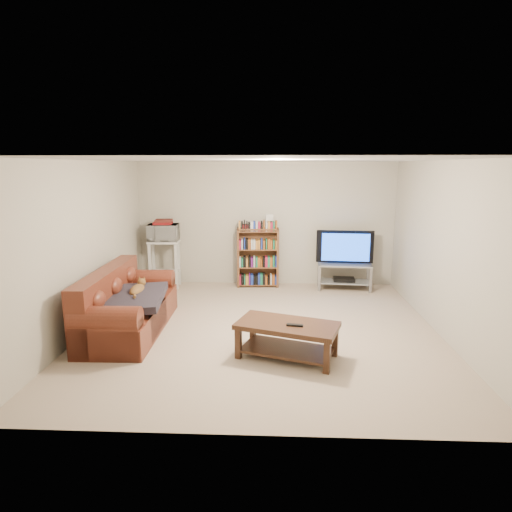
# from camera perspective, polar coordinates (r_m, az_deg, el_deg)

# --- Properties ---
(floor) EXTENTS (5.00, 5.00, 0.00)m
(floor) POSITION_cam_1_polar(r_m,az_deg,el_deg) (6.29, 0.76, -9.72)
(floor) COLOR #C2AA90
(floor) RESTS_ON ground
(ceiling) EXTENTS (5.00, 5.00, 0.00)m
(ceiling) POSITION_cam_1_polar(r_m,az_deg,el_deg) (5.85, 0.83, 12.71)
(ceiling) COLOR white
(ceiling) RESTS_ON ground
(wall_back) EXTENTS (5.00, 0.00, 5.00)m
(wall_back) POSITION_cam_1_polar(r_m,az_deg,el_deg) (8.42, 1.31, 4.28)
(wall_back) COLOR beige
(wall_back) RESTS_ON ground
(wall_front) EXTENTS (5.00, 0.00, 5.00)m
(wall_front) POSITION_cam_1_polar(r_m,az_deg,el_deg) (3.53, -0.44, -6.58)
(wall_front) COLOR beige
(wall_front) RESTS_ON ground
(wall_left) EXTENTS (0.00, 5.00, 5.00)m
(wall_left) POSITION_cam_1_polar(r_m,az_deg,el_deg) (6.52, -21.74, 1.18)
(wall_left) COLOR beige
(wall_left) RESTS_ON ground
(wall_right) EXTENTS (0.00, 5.00, 5.00)m
(wall_right) POSITION_cam_1_polar(r_m,az_deg,el_deg) (6.39, 23.82, 0.80)
(wall_right) COLOR beige
(wall_right) RESTS_ON ground
(sofa) EXTENTS (0.94, 2.10, 0.89)m
(sofa) POSITION_cam_1_polar(r_m,az_deg,el_deg) (6.43, -17.11, -6.80)
(sofa) COLOR maroon
(sofa) RESTS_ON floor
(blanket) EXTENTS (0.91, 1.12, 0.18)m
(blanket) POSITION_cam_1_polar(r_m,az_deg,el_deg) (6.18, -16.04, -5.42)
(blanket) COLOR #28232C
(blanket) RESTS_ON sofa
(cat) EXTENTS (0.24, 0.57, 0.17)m
(cat) POSITION_cam_1_polar(r_m,az_deg,el_deg) (6.33, -15.56, -4.40)
(cat) COLOR brown
(cat) RESTS_ON sofa
(coffee_table) EXTENTS (1.34, 0.96, 0.44)m
(coffee_table) POSITION_cam_1_polar(r_m,az_deg,el_deg) (5.33, 4.17, -10.27)
(coffee_table) COLOR #392114
(coffee_table) RESTS_ON floor
(remote) EXTENTS (0.21, 0.09, 0.02)m
(remote) POSITION_cam_1_polar(r_m,az_deg,el_deg) (5.20, 5.20, -9.16)
(remote) COLOR black
(remote) RESTS_ON coffee_table
(tv_stand) EXTENTS (1.03, 0.53, 0.50)m
(tv_stand) POSITION_cam_1_polar(r_m,az_deg,el_deg) (8.33, 11.67, -2.08)
(tv_stand) COLOR #999EA3
(tv_stand) RESTS_ON floor
(television) EXTENTS (1.09, 0.22, 0.62)m
(television) POSITION_cam_1_polar(r_m,az_deg,el_deg) (8.23, 11.81, 1.11)
(television) COLOR black
(television) RESTS_ON tv_stand
(dvd_player) EXTENTS (0.42, 0.31, 0.06)m
(dvd_player) POSITION_cam_1_polar(r_m,az_deg,el_deg) (8.37, 11.63, -3.07)
(dvd_player) COLOR black
(dvd_player) RESTS_ON tv_stand
(bookshelf) EXTENTS (0.81, 0.29, 1.15)m
(bookshelf) POSITION_cam_1_polar(r_m,az_deg,el_deg) (8.29, 0.25, -0.07)
(bookshelf) COLOR brown
(bookshelf) RESTS_ON floor
(shelf_clutter) EXTENTS (0.59, 0.21, 0.28)m
(shelf_clutter) POSITION_cam_1_polar(r_m,az_deg,el_deg) (8.20, 0.94, 4.50)
(shelf_clutter) COLOR silver
(shelf_clutter) RESTS_ON bookshelf
(microwave_stand) EXTENTS (0.60, 0.46, 0.92)m
(microwave_stand) POSITION_cam_1_polar(r_m,az_deg,el_deg) (8.44, -12.10, -0.18)
(microwave_stand) COLOR silver
(microwave_stand) RESTS_ON floor
(microwave) EXTENTS (0.59, 0.42, 0.31)m
(microwave) POSITION_cam_1_polar(r_m,az_deg,el_deg) (8.35, -12.25, 3.09)
(microwave) COLOR silver
(microwave) RESTS_ON microwave_stand
(game_boxes) EXTENTS (0.35, 0.31, 0.05)m
(game_boxes) POSITION_cam_1_polar(r_m,az_deg,el_deg) (8.33, -12.30, 4.33)
(game_boxes) COLOR maroon
(game_boxes) RESTS_ON microwave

